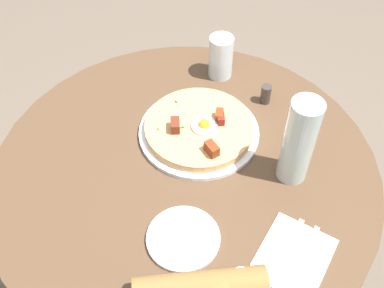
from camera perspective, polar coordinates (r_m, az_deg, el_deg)
name	(u,v)px	position (r m, az deg, el deg)	size (l,w,h in m)	color
dining_table	(185,205)	(1.29, -0.80, -7.49)	(0.95, 0.95, 0.74)	brown
pizza_plate	(199,132)	(1.21, 0.84, 1.47)	(0.31, 0.31, 0.01)	white
breakfast_pizza	(199,128)	(1.20, 0.89, 2.02)	(0.28, 0.28, 0.05)	tan
bread_plate	(183,238)	(1.03, -1.07, -11.42)	(0.16, 0.16, 0.01)	white
napkin	(293,257)	(1.03, 12.25, -13.27)	(0.17, 0.14, 0.00)	white
fork	(286,252)	(1.03, 11.36, -12.74)	(0.18, 0.01, 0.01)	silver
knife	(302,260)	(1.03, 13.23, -13.56)	(0.18, 0.01, 0.01)	silver
water_glass	(221,57)	(1.34, 3.53, 10.54)	(0.07, 0.07, 0.13)	silver
water_bottle	(299,142)	(1.07, 12.88, 0.27)	(0.07, 0.07, 0.23)	silver
salt_shaker	(240,279)	(0.96, 5.89, -16.07)	(0.03, 0.03, 0.06)	white
pepper_shaker	(266,94)	(1.29, 8.98, 6.02)	(0.03, 0.03, 0.06)	#3F3833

